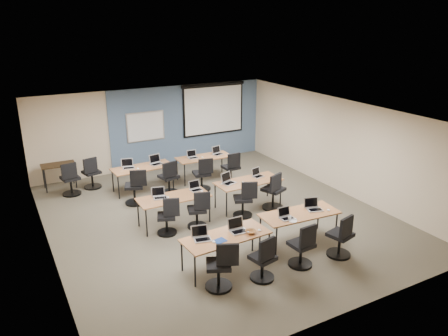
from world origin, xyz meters
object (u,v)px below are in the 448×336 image
laptop_7 (257,174)px  task_chair_4 (168,219)px  laptop_9 (156,162)px  laptop_1 (238,228)px  task_chair_0 (221,269)px  task_chair_5 (198,213)px  task_chair_1 (264,262)px  training_table_front_right (299,215)px  task_chair_3 (341,239)px  task_chair_10 (203,177)px  spare_chair_a (92,175)px  laptop_8 (128,166)px  training_table_mid_right (248,182)px  utility_table (58,167)px  laptop_3 (313,207)px  task_chair_6 (244,202)px  task_chair_8 (135,190)px  laptop_11 (217,152)px  training_table_back_right (204,158)px  projector_screen (214,106)px  task_chair_2 (303,249)px  laptop_5 (196,188)px  training_table_front_left (226,238)px  training_table_mid_left (174,199)px  whiteboard (146,127)px  task_chair_11 (232,170)px  laptop_10 (193,156)px  training_table_back_left (143,168)px  task_chair_9 (169,180)px  laptop_0 (201,236)px  laptop_6 (228,181)px  task_chair_7 (274,194)px

laptop_7 → task_chair_4: bearing=178.6°
laptop_9 → laptop_1: bearing=-102.6°
task_chair_0 → task_chair_5: (0.71, 2.48, -0.01)m
task_chair_1 → training_table_front_right: bearing=18.3°
task_chair_3 → task_chair_10: bearing=86.5°
spare_chair_a → laptop_8: bearing=-54.3°
training_table_mid_right → utility_table: (-4.25, 3.80, -0.02)m
laptop_3 → task_chair_6: size_ratio=0.35×
task_chair_5 → task_chair_8: (-0.89, 2.11, 0.02)m
task_chair_0 → task_chair_8: bearing=117.1°
laptop_3 → laptop_11: size_ratio=1.03×
training_table_back_right → projector_screen: bearing=56.5°
task_chair_2 → task_chair_8: task_chair_8 is taller
laptop_5 → task_chair_10: 1.84m
laptop_9 → laptop_11: bearing=-12.9°
laptop_5 → laptop_8: (-0.99, 2.47, 0.01)m
training_table_front_left → training_table_mid_left: same height
whiteboard → laptop_1: (-0.34, -6.60, -0.66)m
projector_screen → whiteboard: bearing=179.5°
training_table_back_right → utility_table: bearing=163.6°
task_chair_11 → laptop_10: bearing=137.4°
training_table_mid_left → whiteboard: bearing=80.1°
task_chair_10 → laptop_11: (0.94, 0.86, 0.37)m
training_table_front_right → training_table_back_left: (-2.07, 4.70, -0.00)m
laptop_5 → laptop_10: bearing=63.6°
laptop_3 → task_chair_9: task_chair_9 is taller
laptop_3 → laptop_5: 2.98m
laptop_0 → utility_table: size_ratio=0.35×
utility_table → laptop_1: bearing=-66.3°
training_table_mid_left → task_chair_8: size_ratio=1.73×
task_chair_0 → task_chair_9: (0.89, 4.80, 0.01)m
laptop_3 → laptop_7: 2.42m
training_table_back_right → task_chair_8: task_chair_8 is taller
task_chair_3 → laptop_5: task_chair_3 is taller
task_chair_1 → task_chair_3: size_ratio=0.97×
training_table_front_left → laptop_11: (2.38, 4.89, 0.11)m
training_table_mid_right → task_chair_11: size_ratio=1.80×
laptop_1 → task_chair_4: laptop_1 is taller
training_table_mid_right → laptop_6: size_ratio=5.10×
laptop_0 → laptop_7: size_ratio=1.13×
projector_screen → task_chair_10: size_ratio=2.38×
task_chair_9 → training_table_front_right: bearing=-82.7°
training_table_mid_right → task_chair_10: task_chair_10 is taller
task_chair_4 → task_chair_7: bearing=21.2°
projector_screen → laptop_7: 4.28m
whiteboard → task_chair_7: 5.19m
laptop_6 → laptop_1: bearing=-134.3°
task_chair_9 → task_chair_11: 2.01m
task_chair_3 → training_table_mid_right: bearing=81.9°
utility_table → training_table_front_right: bearing=-54.1°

